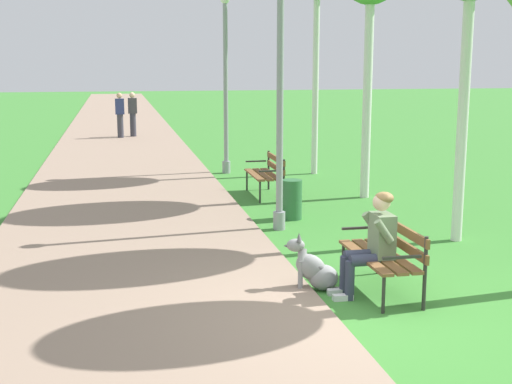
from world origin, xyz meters
The scene contains 11 objects.
ground_plane centered at (0.00, 0.00, 0.00)m, with size 120.00×120.00×0.00m, color #3D8433.
paved_path centered at (-2.42, 24.00, 0.02)m, with size 4.22×60.00×0.04m, color gray.
park_bench_near centered at (0.55, 0.80, 0.51)m, with size 0.55×1.50×0.85m.
park_bench_mid centered at (0.46, 7.00, 0.51)m, with size 0.55×1.50×0.85m.
person_seated_on_near_bench centered at (0.34, 0.70, 0.68)m, with size 0.74×0.49×1.25m.
dog_grey centered at (-0.27, 1.02, 0.26)m, with size 0.82×0.39×0.71m.
lamp_post_near centered at (0.02, 4.11, 2.15)m, with size 0.24×0.24×4.16m.
lamp_post_mid centered at (0.10, 10.10, 2.28)m, with size 0.24×0.24×4.42m.
litter_bin centered at (0.42, 4.82, 0.35)m, with size 0.36×0.36×0.70m, color #2D6638.
pedestrian_distant centered at (-2.41, 18.60, 0.84)m, with size 0.32×0.22×1.65m.
pedestrian_further_distant centered at (-1.95, 18.95, 0.84)m, with size 0.32×0.22×1.65m.
Camera 1 is at (-2.57, -6.68, 2.74)m, focal length 48.24 mm.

